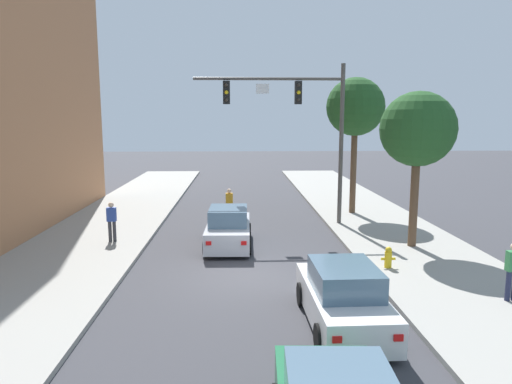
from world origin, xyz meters
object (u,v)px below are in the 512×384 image
object	(u,v)px
fire_hydrant	(388,257)
street_tree_second	(355,108)
street_tree_nearest	(418,130)
car_following_white	(343,298)
pedestrian_sidewalk_left_walker	(112,220)
pedestrian_crossing_road	(229,203)
traffic_signal_mast	(300,114)
car_lead_silver	(229,229)

from	to	relation	value
fire_hydrant	street_tree_second	xyz separation A→B (m)	(1.07, 9.33, 5.19)
street_tree_second	street_tree_nearest	bearing A→B (deg)	-83.64
car_following_white	pedestrian_sidewalk_left_walker	bearing A→B (deg)	134.75
fire_hydrant	street_tree_second	size ratio (longest dim) A/B	0.10
pedestrian_crossing_road	car_following_white	bearing A→B (deg)	-76.14
street_tree_second	pedestrian_sidewalk_left_walker	bearing A→B (deg)	-153.83
car_following_white	fire_hydrant	distance (m)	4.74
pedestrian_sidewalk_left_walker	pedestrian_crossing_road	bearing A→B (deg)	43.65
pedestrian_sidewalk_left_walker	street_tree_second	size ratio (longest dim) A/B	0.23
fire_hydrant	pedestrian_crossing_road	bearing A→B (deg)	123.63
pedestrian_sidewalk_left_walker	fire_hydrant	world-z (taller)	pedestrian_sidewalk_left_walker
pedestrian_crossing_road	street_tree_nearest	distance (m)	9.98
car_following_white	fire_hydrant	bearing A→B (deg)	58.60
pedestrian_sidewalk_left_walker	pedestrian_crossing_road	size ratio (longest dim) A/B	1.00
street_tree_nearest	traffic_signal_mast	bearing A→B (deg)	133.51
street_tree_nearest	pedestrian_crossing_road	bearing A→B (deg)	142.48
car_lead_silver	street_tree_second	xyz separation A→B (m)	(6.52, 5.87, 4.98)
traffic_signal_mast	pedestrian_crossing_road	xyz separation A→B (m)	(-3.34, 1.42, -4.45)
pedestrian_crossing_road	street_tree_second	bearing A→B (deg)	9.09
pedestrian_crossing_road	street_tree_nearest	bearing A→B (deg)	-37.52
car_following_white	pedestrian_crossing_road	xyz separation A→B (m)	(-3.04, 12.31, 0.19)
car_following_white	street_tree_nearest	bearing A→B (deg)	57.39
traffic_signal_mast	pedestrian_crossing_road	bearing A→B (deg)	156.87
traffic_signal_mast	street_tree_second	distance (m)	4.09
traffic_signal_mast	car_lead_silver	world-z (taller)	traffic_signal_mast
car_lead_silver	pedestrian_sidewalk_left_walker	distance (m)	4.79
car_lead_silver	pedestrian_sidewalk_left_walker	xyz separation A→B (m)	(-4.76, 0.33, 0.34)
fire_hydrant	car_lead_silver	bearing A→B (deg)	147.65
pedestrian_sidewalk_left_walker	fire_hydrant	distance (m)	10.91
traffic_signal_mast	fire_hydrant	world-z (taller)	traffic_signal_mast
traffic_signal_mast	pedestrian_sidewalk_left_walker	bearing A→B (deg)	-159.12
traffic_signal_mast	fire_hydrant	distance (m)	8.67
car_following_white	street_tree_second	xyz separation A→B (m)	(3.54, 13.36, 4.98)
street_tree_second	traffic_signal_mast	bearing A→B (deg)	-142.61
car_lead_silver	traffic_signal_mast	bearing A→B (deg)	45.97
car_following_white	street_tree_second	bearing A→B (deg)	75.17
pedestrian_crossing_road	street_tree_second	world-z (taller)	street_tree_second
traffic_signal_mast	street_tree_nearest	distance (m)	5.82
pedestrian_crossing_road	street_tree_second	xyz separation A→B (m)	(6.58, 1.05, 4.79)
car_lead_silver	street_tree_nearest	world-z (taller)	street_tree_nearest
traffic_signal_mast	pedestrian_crossing_road	world-z (taller)	traffic_signal_mast
traffic_signal_mast	car_lead_silver	bearing A→B (deg)	-134.03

